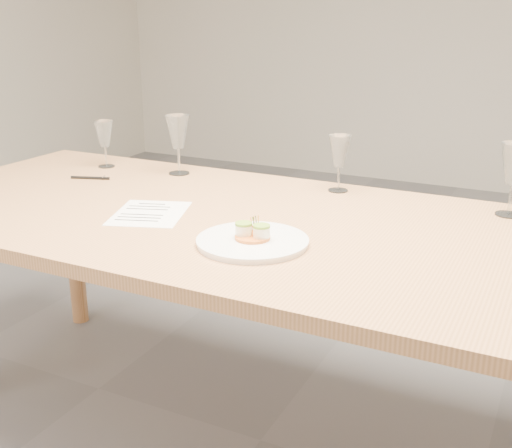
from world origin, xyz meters
The scene contains 8 objects.
ground centered at (0.00, 0.00, 0.00)m, with size 7.00×7.00×0.00m, color slate.
dining_table centered at (0.00, 0.00, 0.68)m, with size 2.40×1.00×0.75m.
dinner_plate centered at (0.07, -0.19, 0.76)m, with size 0.29×0.29×0.08m.
recipe_sheet centered at (-0.33, -0.09, 0.75)m, with size 0.28×0.31×0.00m.
ballpoint_pen centered at (-0.76, 0.15, 0.76)m, with size 0.14×0.06×0.01m.
wine_glass_0 centered at (-0.83, 0.33, 0.87)m, with size 0.07×0.07×0.18m.
wine_glass_1 centered at (-0.52, 0.36, 0.90)m, with size 0.09×0.09×0.22m.
wine_glass_2 centered at (0.09, 0.40, 0.88)m, with size 0.08×0.08×0.19m.
Camera 1 is at (0.77, -1.57, 1.32)m, focal length 45.00 mm.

